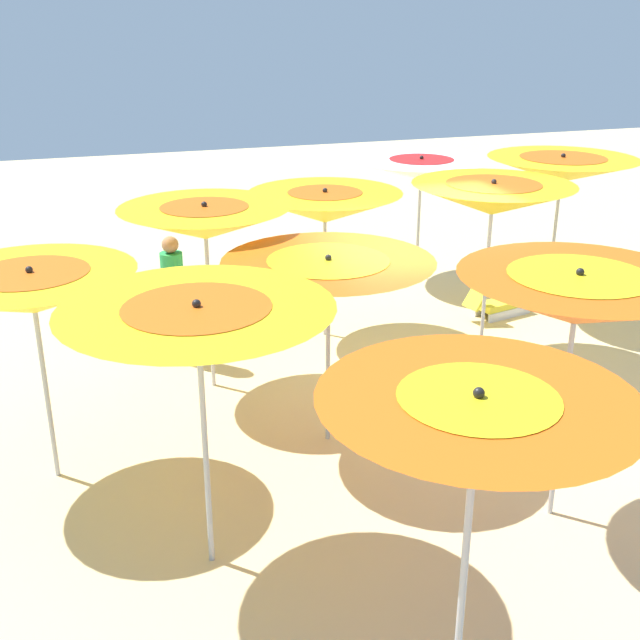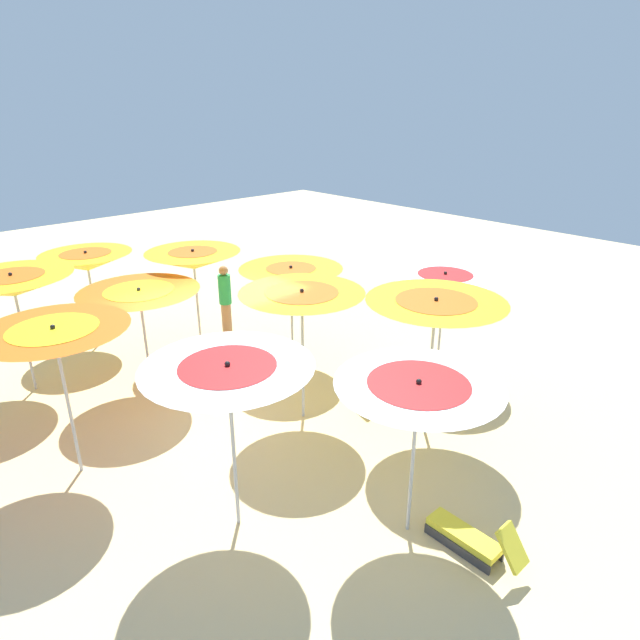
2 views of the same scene
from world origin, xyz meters
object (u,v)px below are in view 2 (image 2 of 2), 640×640
beach_umbrella_0 (87,262)px  beach_umbrella_11 (418,397)px  lounger_0 (387,403)px  beach_umbrella_8 (229,381)px  beach_umbrella_9 (445,282)px  beachgoer_0 (225,299)px  beach_umbrella_10 (435,311)px  beach_umbrella_7 (302,303)px  lounger_1 (471,538)px  beach_umbrella_6 (291,278)px  beach_umbrella_1 (13,285)px  beach_umbrella_3 (193,260)px  beach_umbrella_4 (140,298)px  beach_umbrella_5 (56,342)px

beach_umbrella_0 → beach_umbrella_11: size_ratio=0.99×
beach_umbrella_11 → lounger_0: 3.46m
beach_umbrella_11 → lounger_0: beach_umbrella_11 is taller
beach_umbrella_8 → beach_umbrella_9: size_ratio=1.07×
lounger_0 → beachgoer_0: 5.10m
beach_umbrella_0 → beach_umbrella_11: 8.80m
beach_umbrella_10 → beachgoer_0: (5.92, 0.09, -1.34)m
beach_umbrella_8 → lounger_0: bearing=-83.1°
beach_umbrella_7 → beachgoer_0: size_ratio=1.40×
lounger_1 → beachgoer_0: 8.15m
beach_umbrella_10 → beach_umbrella_6: bearing=-2.1°
beach_umbrella_8 → beach_umbrella_6: bearing=-49.1°
beach_umbrella_1 → beach_umbrella_0: bearing=-55.3°
beach_umbrella_0 → beach_umbrella_10: bearing=-160.9°
beach_umbrella_0 → beach_umbrella_10: beach_umbrella_10 is taller
beach_umbrella_7 → beach_umbrella_9: beach_umbrella_7 is taller
beach_umbrella_11 → beach_umbrella_7: bearing=-15.4°
beach_umbrella_0 → beachgoer_0: (-1.63, -2.52, -1.10)m
beachgoer_0 → beach_umbrella_3: bearing=-102.3°
beach_umbrella_10 → beachgoer_0: 6.07m
beach_umbrella_8 → lounger_0: 4.17m
beach_umbrella_4 → beach_umbrella_7: 3.22m
beach_umbrella_7 → lounger_1: size_ratio=1.89×
beach_umbrella_9 → beachgoer_0: beach_umbrella_9 is taller
lounger_1 → lounger_0: bearing=-30.5°
beach_umbrella_11 → lounger_0: bearing=-44.2°
beach_umbrella_10 → beachgoer_0: bearing=0.9°
beach_umbrella_5 → beach_umbrella_9: beach_umbrella_5 is taller
beach_umbrella_5 → beach_umbrella_11: (-4.28, -2.73, -0.15)m
beach_umbrella_7 → beach_umbrella_11: beach_umbrella_7 is taller
beach_umbrella_0 → beach_umbrella_6: beach_umbrella_0 is taller
beach_umbrella_9 → lounger_0: size_ratio=1.93×
beach_umbrella_4 → beach_umbrella_10: (-4.64, -2.77, 0.32)m
beach_umbrella_9 → lounger_1: bearing=130.0°
beach_umbrella_4 → beachgoer_0: beach_umbrella_4 is taller
beach_umbrella_11 → beach_umbrella_8: bearing=43.7°
beach_umbrella_8 → lounger_1: size_ratio=1.88×
beach_umbrella_9 → beach_umbrella_4: bearing=55.9°
beach_umbrella_6 → beach_umbrella_11: beach_umbrella_11 is taller
beach_umbrella_0 → beach_umbrella_4: beach_umbrella_0 is taller
beach_umbrella_9 → lounger_1: beach_umbrella_9 is taller
beach_umbrella_7 → lounger_1: (-3.87, 0.57, -2.00)m
lounger_0 → beach_umbrella_5: bearing=-127.4°
beach_umbrella_5 → beach_umbrella_6: size_ratio=1.12×
beach_umbrella_10 → lounger_0: beach_umbrella_10 is taller
beach_umbrella_6 → beach_umbrella_4: bearing=72.3°
beach_umbrella_3 → beach_umbrella_1: bearing=78.8°
beach_umbrella_7 → beach_umbrella_3: bearing=-2.4°
beach_umbrella_10 → lounger_1: size_ratio=1.92×
beach_umbrella_3 → beach_umbrella_7: (-3.76, 0.16, 0.06)m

